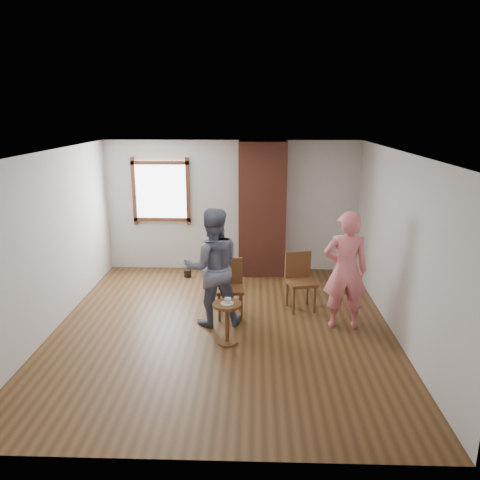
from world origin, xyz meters
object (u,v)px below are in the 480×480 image
Objects in this scene: dining_chair_right at (300,278)px; person_pink at (345,271)px; side_table at (227,317)px; stoneware_crock at (218,270)px; dining_chair_left at (230,284)px; man at (212,267)px.

person_pink reaches higher than dining_chair_right.
dining_chair_right is 1.55× the size of side_table.
stoneware_crock is 0.47× the size of dining_chair_left.
man reaches higher than person_pink.
stoneware_crock is 0.45× the size of dining_chair_right.
person_pink is (1.70, 0.58, 0.49)m from side_table.
dining_chair_left is at bearing -78.84° from stoneware_crock.
stoneware_crock is 0.24× the size of man.
man is (-0.25, 0.65, 0.49)m from side_table.
man is at bearing -1.05° from person_pink.
side_table is at bearing -94.84° from dining_chair_left.
stoneware_crock is 0.24× the size of person_pink.
side_table is at bearing -144.42° from dining_chair_right.
dining_chair_right is at bearing -48.59° from person_pink.
dining_chair_left is at bearing -11.61° from person_pink.
side_table is (0.32, -2.51, 0.19)m from stoneware_crock.
stoneware_crock is 1.92m from dining_chair_right.
dining_chair_right reaches higher than stoneware_crock.
stoneware_crock is at bearing 95.25° from dining_chair_left.
side_table is at bearing 19.96° from person_pink.
dining_chair_right is (1.43, -1.24, 0.31)m from stoneware_crock.
man is at bearing -168.88° from dining_chair_right.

